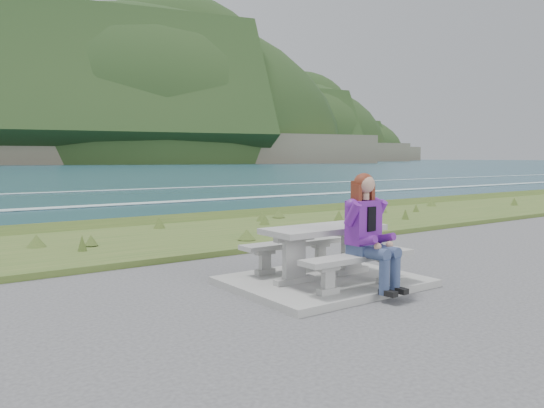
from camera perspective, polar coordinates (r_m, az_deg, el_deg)
name	(u,v)px	position (r m, az deg, el deg)	size (l,w,h in m)	color
concrete_slab	(324,282)	(7.71, 5.58, -8.31)	(2.60, 2.10, 0.10)	#969591
picnic_table	(324,238)	(7.59, 5.62, -3.65)	(1.80, 0.75, 0.75)	#969591
bench_landward	(359,262)	(7.13, 9.33, -6.17)	(1.80, 0.35, 0.45)	#969591
bench_seaward	(294,247)	(8.16, 2.36, -4.68)	(1.80, 0.35, 0.45)	#969591
grass_verge	(174,241)	(11.88, -10.51, -3.91)	(160.00, 4.50, 0.22)	#355921
shore_drop	(127,227)	(14.54, -15.36, -2.38)	(160.00, 0.80, 2.20)	#625849
ocean	(12,225)	(31.34, -26.21, -2.04)	(1600.00, 1600.00, 0.09)	#1F4859
headland_range	(181,148)	(448.94, -9.76, 5.96)	(729.83, 363.95, 178.91)	#625849
seated_woman	(373,247)	(7.07, 10.79, -4.56)	(0.47, 0.80, 1.52)	navy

